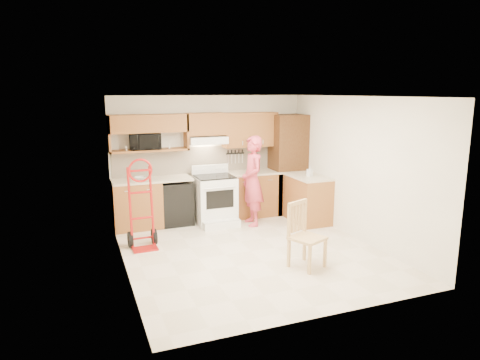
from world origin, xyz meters
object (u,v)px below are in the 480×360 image
microwave (145,141)px  range (216,196)px  person (252,181)px  hand_truck (142,208)px  dining_chair (307,236)px

microwave → range: (1.27, -0.41, -1.09)m
range → person: size_ratio=0.64×
range → microwave: bearing=162.2°
person → hand_truck: person is taller
hand_truck → dining_chair: bearing=-39.9°
microwave → dining_chair: bearing=-55.4°
range → person: person is taller
microwave → dining_chair: size_ratio=0.58×
microwave → hand_truck: bearing=-100.0°
person → microwave: bearing=-107.6°
microwave → range: size_ratio=0.51×
microwave → dining_chair: microwave is taller
person → dining_chair: (-0.05, -2.24, -0.38)m
dining_chair → range: bearing=79.7°
range → dining_chair: bearing=-77.0°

